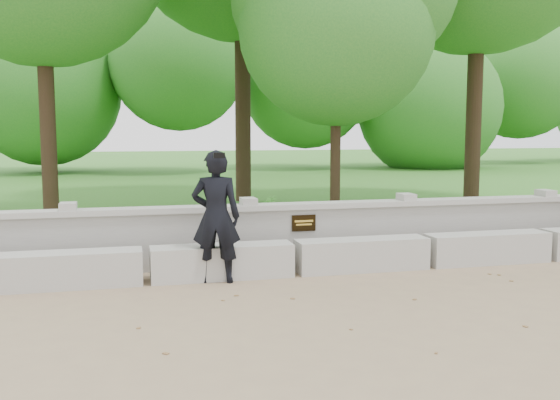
% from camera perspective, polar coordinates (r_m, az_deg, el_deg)
% --- Properties ---
extents(ground, '(80.00, 80.00, 0.00)m').
position_cam_1_polar(ground, '(6.94, 5.53, -10.23)').
color(ground, '#8D7756').
rests_on(ground, ground).
extents(lawn, '(40.00, 22.00, 0.25)m').
position_cam_1_polar(lawn, '(20.46, -7.73, 1.17)').
color(lawn, '#37691E').
rests_on(lawn, ground).
extents(concrete_bench, '(11.90, 0.45, 0.45)m').
position_cam_1_polar(concrete_bench, '(8.64, 1.30, -5.32)').
color(concrete_bench, '#A8A69F').
rests_on(concrete_bench, ground).
extents(parapet_wall, '(12.50, 0.35, 0.90)m').
position_cam_1_polar(parapet_wall, '(9.26, 0.16, -3.01)').
color(parapet_wall, '#9E9C95').
rests_on(parapet_wall, ground).
extents(man_main, '(0.71, 0.64, 1.73)m').
position_cam_1_polar(man_main, '(8.12, -5.88, -1.53)').
color(man_main, black).
rests_on(man_main, ground).
extents(tree_near_right, '(3.73, 3.73, 5.81)m').
position_cam_1_polar(tree_near_right, '(12.24, 5.21, 16.79)').
color(tree_near_right, '#382619').
rests_on(tree_near_right, lawn).
extents(shrub_a, '(0.37, 0.37, 0.60)m').
position_cam_1_polar(shrub_a, '(9.70, -19.20, -2.44)').
color(shrub_a, '#428E30').
rests_on(shrub_a, lawn).
extents(shrub_b, '(0.38, 0.38, 0.54)m').
position_cam_1_polar(shrub_b, '(9.96, -0.10, -2.02)').
color(shrub_b, '#428E30').
rests_on(shrub_b, lawn).
extents(shrub_c, '(0.63, 0.57, 0.61)m').
position_cam_1_polar(shrub_c, '(10.81, 12.69, -1.31)').
color(shrub_c, '#428E30').
rests_on(shrub_c, lawn).
extents(shrub_d, '(0.38, 0.41, 0.59)m').
position_cam_1_polar(shrub_d, '(10.98, -0.98, -1.11)').
color(shrub_d, '#428E30').
rests_on(shrub_d, lawn).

